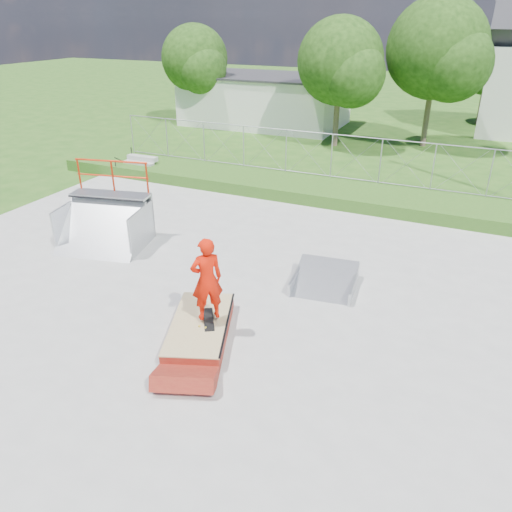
{
  "coord_description": "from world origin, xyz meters",
  "views": [
    {
      "loc": [
        5.55,
        -9.1,
        6.63
      ],
      "look_at": [
        0.83,
        1.25,
        1.1
      ],
      "focal_mm": 35.0,
      "sensor_mm": 36.0,
      "label": 1
    }
  ],
  "objects_px": {
    "quarter_pipe": "(100,210)",
    "flat_bank_ramp": "(325,280)",
    "skater": "(207,282)",
    "grind_box": "(200,329)"
  },
  "relations": [
    {
      "from": "grind_box",
      "to": "flat_bank_ramp",
      "type": "bearing_deg",
      "value": 39.78
    },
    {
      "from": "skater",
      "to": "flat_bank_ramp",
      "type": "bearing_deg",
      "value": -162.48
    },
    {
      "from": "quarter_pipe",
      "to": "flat_bank_ramp",
      "type": "height_order",
      "value": "quarter_pipe"
    },
    {
      "from": "quarter_pipe",
      "to": "grind_box",
      "type": "bearing_deg",
      "value": -42.46
    },
    {
      "from": "grind_box",
      "to": "flat_bank_ramp",
      "type": "relative_size",
      "value": 1.67
    },
    {
      "from": "grind_box",
      "to": "quarter_pipe",
      "type": "xyz_separation_m",
      "value": [
        -5.19,
        2.97,
        1.06
      ]
    },
    {
      "from": "quarter_pipe",
      "to": "flat_bank_ramp",
      "type": "relative_size",
      "value": 1.46
    },
    {
      "from": "quarter_pipe",
      "to": "flat_bank_ramp",
      "type": "bearing_deg",
      "value": -9.91
    },
    {
      "from": "quarter_pipe",
      "to": "skater",
      "type": "xyz_separation_m",
      "value": [
        5.36,
        -2.87,
        0.14
      ]
    },
    {
      "from": "flat_bank_ramp",
      "to": "grind_box",
      "type": "bearing_deg",
      "value": -126.43
    }
  ]
}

